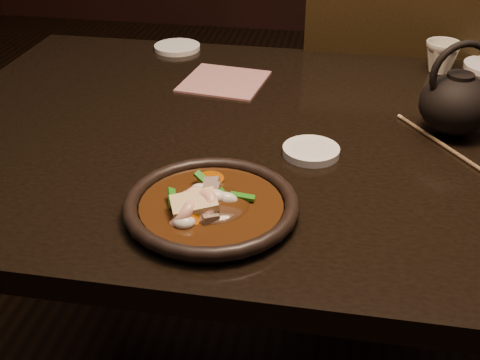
% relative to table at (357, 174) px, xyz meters
% --- Properties ---
extents(table, '(1.60, 0.90, 0.75)m').
position_rel_table_xyz_m(table, '(0.00, 0.00, 0.00)').
color(table, black).
rests_on(table, floor).
extents(chair, '(0.43, 0.43, 0.90)m').
position_rel_table_xyz_m(chair, '(0.06, 0.58, -0.18)').
color(chair, black).
rests_on(chair, floor).
extents(plate, '(0.25, 0.25, 0.03)m').
position_rel_table_xyz_m(plate, '(-0.21, -0.28, 0.09)').
color(plate, black).
rests_on(plate, table).
extents(stirfry, '(0.13, 0.14, 0.06)m').
position_rel_table_xyz_m(stirfry, '(-0.22, -0.29, 0.09)').
color(stirfry, '#311909').
rests_on(stirfry, plate).
extents(soy_dish, '(0.10, 0.10, 0.01)m').
position_rel_table_xyz_m(soy_dish, '(-0.08, -0.08, 0.08)').
color(soy_dish, white).
rests_on(soy_dish, table).
extents(saucer_left, '(0.11, 0.11, 0.01)m').
position_rel_table_xyz_m(saucer_left, '(-0.44, 0.39, 0.08)').
color(saucer_left, white).
rests_on(saucer_left, table).
extents(tea_cup, '(0.09, 0.08, 0.08)m').
position_rel_table_xyz_m(tea_cup, '(0.17, 0.35, 0.11)').
color(tea_cup, beige).
rests_on(tea_cup, table).
extents(chopsticks, '(0.13, 0.20, 0.01)m').
position_rel_table_xyz_m(chopsticks, '(0.13, -0.00, 0.08)').
color(chopsticks, tan).
rests_on(chopsticks, table).
extents(napkin, '(0.19, 0.19, 0.00)m').
position_rel_table_xyz_m(napkin, '(-0.29, 0.21, 0.08)').
color(napkin, '#AA6B68').
rests_on(napkin, table).
extents(teapot, '(0.15, 0.12, 0.17)m').
position_rel_table_xyz_m(teapot, '(0.16, 0.04, 0.14)').
color(teapot, black).
rests_on(teapot, table).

